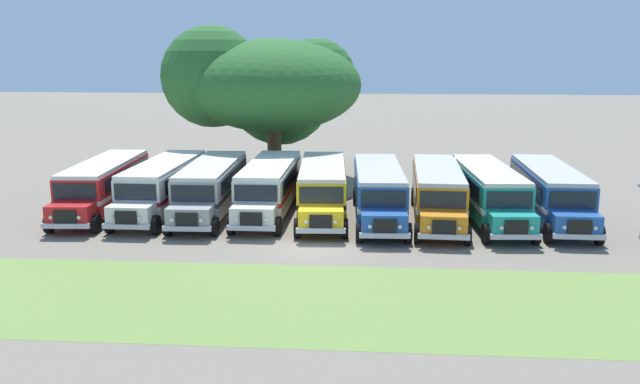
# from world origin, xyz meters

# --- Properties ---
(ground_plane) EXTENTS (220.00, 220.00, 0.00)m
(ground_plane) POSITION_xyz_m (0.00, 0.00, 0.00)
(ground_plane) COLOR slate
(foreground_grass_strip) EXTENTS (80.00, 8.04, 0.01)m
(foreground_grass_strip) POSITION_xyz_m (0.00, -6.86, 0.00)
(foreground_grass_strip) COLOR olive
(foreground_grass_strip) RESTS_ON ground_plane
(parked_bus_slot_0) EXTENTS (3.21, 10.91, 2.82)m
(parked_bus_slot_0) POSITION_xyz_m (-12.64, 6.23, 1.58)
(parked_bus_slot_0) COLOR red
(parked_bus_slot_0) RESTS_ON ground_plane
(parked_bus_slot_1) EXTENTS (2.81, 10.86, 2.82)m
(parked_bus_slot_1) POSITION_xyz_m (-9.19, 6.35, 1.58)
(parked_bus_slot_1) COLOR silver
(parked_bus_slot_1) RESTS_ON ground_plane
(parked_bus_slot_2) EXTENTS (2.94, 10.87, 2.82)m
(parked_bus_slot_2) POSITION_xyz_m (-6.34, 6.21, 1.58)
(parked_bus_slot_2) COLOR #9E9993
(parked_bus_slot_2) RESTS_ON ground_plane
(parked_bus_slot_3) EXTENTS (2.74, 10.85, 2.82)m
(parked_bus_slot_3) POSITION_xyz_m (-3.03, 6.56, 1.58)
(parked_bus_slot_3) COLOR silver
(parked_bus_slot_3) RESTS_ON ground_plane
(parked_bus_slot_4) EXTENTS (3.21, 10.92, 2.82)m
(parked_bus_slot_4) POSITION_xyz_m (0.02, 6.34, 1.58)
(parked_bus_slot_4) COLOR yellow
(parked_bus_slot_4) RESTS_ON ground_plane
(parked_bus_slot_5) EXTENTS (3.07, 10.89, 2.82)m
(parked_bus_slot_5) POSITION_xyz_m (3.18, 5.73, 1.58)
(parked_bus_slot_5) COLOR #23519E
(parked_bus_slot_5) RESTS_ON ground_plane
(parked_bus_slot_6) EXTENTS (3.07, 10.89, 2.82)m
(parked_bus_slot_6) POSITION_xyz_m (6.40, 5.75, 1.58)
(parked_bus_slot_6) COLOR orange
(parked_bus_slot_6) RESTS_ON ground_plane
(parked_bus_slot_7) EXTENTS (3.21, 10.92, 2.82)m
(parked_bus_slot_7) POSITION_xyz_m (9.18, 6.00, 1.58)
(parked_bus_slot_7) COLOR teal
(parked_bus_slot_7) RESTS_ON ground_plane
(parked_bus_slot_8) EXTENTS (2.85, 10.86, 2.82)m
(parked_bus_slot_8) POSITION_xyz_m (12.57, 6.25, 1.58)
(parked_bus_slot_8) COLOR #23519E
(parked_bus_slot_8) RESTS_ON ground_plane
(broad_shade_tree) EXTENTS (13.89, 14.06, 10.83)m
(broad_shade_tree) POSITION_xyz_m (-4.66, 17.61, 6.64)
(broad_shade_tree) COLOR brown
(broad_shade_tree) RESTS_ON ground_plane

